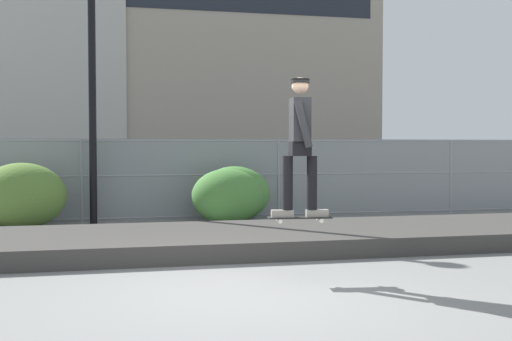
{
  "coord_description": "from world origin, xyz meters",
  "views": [
    {
      "loc": [
        -1.45,
        -6.87,
        1.68
      ],
      "look_at": [
        0.64,
        2.54,
        1.3
      ],
      "focal_mm": 43.46,
      "sensor_mm": 36.0,
      "label": 1
    }
  ],
  "objects_px": {
    "skater": "(300,138)",
    "shrub_right": "(234,194)",
    "shrub_left": "(22,196)",
    "skateboard": "(300,218)",
    "street_lamp": "(92,27)",
    "parked_car_near": "(48,178)",
    "shrub_center": "(227,196)"
  },
  "relations": [
    {
      "from": "skater",
      "to": "street_lamp",
      "type": "relative_size",
      "value": 0.26
    },
    {
      "from": "skater",
      "to": "shrub_right",
      "type": "relative_size",
      "value": 1.09
    },
    {
      "from": "street_lamp",
      "to": "shrub_right",
      "type": "height_order",
      "value": "street_lamp"
    },
    {
      "from": "shrub_center",
      "to": "shrub_right",
      "type": "xyz_separation_m",
      "value": [
        0.24,
        0.42,
        0.02
      ]
    },
    {
      "from": "skateboard",
      "to": "shrub_right",
      "type": "distance_m",
      "value": 6.16
    },
    {
      "from": "skater",
      "to": "skateboard",
      "type": "bearing_deg",
      "value": -135.0
    },
    {
      "from": "skateboard",
      "to": "parked_car_near",
      "type": "height_order",
      "value": "parked_car_near"
    },
    {
      "from": "skateboard",
      "to": "shrub_left",
      "type": "distance_m",
      "value": 7.15
    },
    {
      "from": "shrub_center",
      "to": "shrub_right",
      "type": "distance_m",
      "value": 0.48
    },
    {
      "from": "shrub_left",
      "to": "shrub_right",
      "type": "xyz_separation_m",
      "value": [
        4.45,
        0.33,
        -0.06
      ]
    },
    {
      "from": "street_lamp",
      "to": "parked_car_near",
      "type": "distance_m",
      "value": 5.24
    },
    {
      "from": "street_lamp",
      "to": "shrub_left",
      "type": "relative_size",
      "value": 3.89
    },
    {
      "from": "shrub_center",
      "to": "parked_car_near",
      "type": "bearing_deg",
      "value": 133.78
    },
    {
      "from": "shrub_right",
      "to": "shrub_left",
      "type": "bearing_deg",
      "value": -175.81
    },
    {
      "from": "shrub_left",
      "to": "shrub_center",
      "type": "bearing_deg",
      "value": -1.31
    },
    {
      "from": "parked_car_near",
      "to": "shrub_left",
      "type": "distance_m",
      "value": 4.24
    },
    {
      "from": "street_lamp",
      "to": "shrub_left",
      "type": "xyz_separation_m",
      "value": [
        -1.39,
        -0.47,
        -3.55
      ]
    },
    {
      "from": "shrub_center",
      "to": "skateboard",
      "type": "bearing_deg",
      "value": -90.72
    },
    {
      "from": "shrub_left",
      "to": "shrub_right",
      "type": "relative_size",
      "value": 1.09
    },
    {
      "from": "shrub_left",
      "to": "shrub_center",
      "type": "xyz_separation_m",
      "value": [
        4.21,
        -0.1,
        -0.08
      ]
    },
    {
      "from": "shrub_right",
      "to": "skateboard",
      "type": "bearing_deg",
      "value": -92.87
    },
    {
      "from": "skateboard",
      "to": "parked_car_near",
      "type": "bearing_deg",
      "value": 112.06
    },
    {
      "from": "skater",
      "to": "shrub_left",
      "type": "bearing_deg",
      "value": 125.38
    },
    {
      "from": "skateboard",
      "to": "parked_car_near",
      "type": "relative_size",
      "value": 0.18
    },
    {
      "from": "street_lamp",
      "to": "shrub_right",
      "type": "bearing_deg",
      "value": -2.72
    },
    {
      "from": "skater",
      "to": "shrub_left",
      "type": "relative_size",
      "value": 1.0
    },
    {
      "from": "parked_car_near",
      "to": "shrub_right",
      "type": "height_order",
      "value": "parked_car_near"
    },
    {
      "from": "skater",
      "to": "street_lamp",
      "type": "bearing_deg",
      "value": 113.6
    },
    {
      "from": "parked_car_near",
      "to": "skater",
      "type": "bearing_deg",
      "value": -67.94
    },
    {
      "from": "shrub_left",
      "to": "skater",
      "type": "bearing_deg",
      "value": -54.62
    },
    {
      "from": "street_lamp",
      "to": "parked_car_near",
      "type": "xyz_separation_m",
      "value": [
        -1.33,
        3.76,
        -3.39
      ]
    },
    {
      "from": "skater",
      "to": "shrub_center",
      "type": "xyz_separation_m",
      "value": [
        0.07,
        5.73,
        -1.19
      ]
    }
  ]
}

